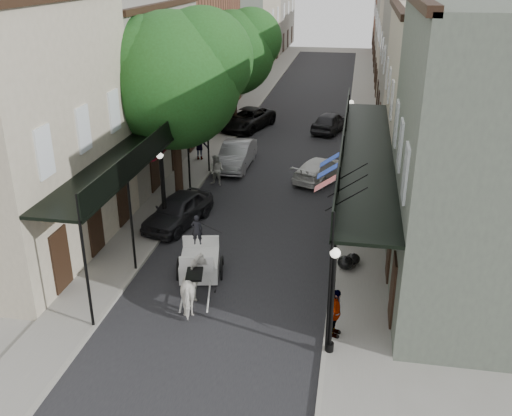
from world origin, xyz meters
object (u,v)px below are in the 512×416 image
at_px(car_left_mid, 236,155).
at_px(lamppost_right_far, 350,128).
at_px(tree_near, 182,75).
at_px(tree_far, 239,49).
at_px(pedestrian_sidewalk_left, 199,145).
at_px(lamppost_left, 162,189).
at_px(carriage, 200,245).
at_px(car_right_near, 321,169).
at_px(pedestrian_walking, 217,170).
at_px(car_left_far, 247,119).
at_px(lamppost_right_near, 332,299).
at_px(horse, 195,287).
at_px(pedestrian_sidewalk_right, 335,313).
at_px(car_left_near, 178,210).
at_px(car_right_far, 330,122).

bearing_deg(car_left_mid, lamppost_right_far, 22.95).
height_order(tree_near, tree_far, tree_near).
xyz_separation_m(tree_near, pedestrian_sidewalk_left, (-0.93, 5.90, -5.42)).
distance_m(tree_far, car_left_mid, 10.36).
bearing_deg(lamppost_left, carriage, -52.10).
bearing_deg(car_right_near, pedestrian_walking, 42.16).
bearing_deg(tree_near, lamppost_left, -88.66).
bearing_deg(lamppost_right_far, lamppost_left, -124.35).
relative_size(car_left_mid, car_left_far, 0.87).
distance_m(tree_near, lamppost_right_near, 15.39).
xyz_separation_m(horse, pedestrian_walking, (-2.18, 12.24, 0.01)).
bearing_deg(pedestrian_sidewalk_left, car_left_far, -107.17).
xyz_separation_m(tree_near, pedestrian_sidewalk_right, (8.40, -11.30, -5.50)).
bearing_deg(tree_far, car_left_near, -87.90).
bearing_deg(car_right_near, car_left_far, -34.31).
relative_size(lamppost_right_far, car_left_near, 0.83).
distance_m(tree_near, car_right_near, 9.78).
xyz_separation_m(tree_near, horse, (3.33, -10.33, -5.61)).
xyz_separation_m(pedestrian_sidewalk_left, car_right_near, (7.79, -2.07, -0.42)).
distance_m(lamppost_right_far, pedestrian_sidewalk_right, 19.15).
height_order(tree_far, car_left_near, tree_far).
bearing_deg(car_left_mid, pedestrian_sidewalk_left, 163.60).
xyz_separation_m(horse, car_right_far, (3.47, 24.47, -0.13)).
xyz_separation_m(tree_near, pedestrian_walking, (1.14, 1.91, -5.60)).
relative_size(pedestrian_walking, car_left_mid, 0.37).
height_order(pedestrian_sidewalk_right, car_left_far, pedestrian_sidewalk_right).
xyz_separation_m(lamppost_left, lamppost_right_far, (8.20, 12.00, 0.00)).
relative_size(carriage, pedestrian_sidewalk_right, 1.69).
distance_m(carriage, pedestrian_walking, 9.70).
xyz_separation_m(tree_far, pedestrian_sidewalk_right, (8.45, -25.30, -4.85)).
bearing_deg(pedestrian_walking, lamppost_right_near, -48.53).
distance_m(tree_far, pedestrian_walking, 13.12).
bearing_deg(lamppost_left, lamppost_right_far, 55.65).
bearing_deg(car_left_near, pedestrian_sidewalk_right, -30.41).
xyz_separation_m(car_left_mid, car_right_far, (5.20, 9.04, -0.04)).
height_order(pedestrian_sidewalk_left, car_right_far, pedestrian_sidewalk_left).
bearing_deg(tree_near, pedestrian_sidewalk_right, -53.39).
height_order(pedestrian_walking, car_right_near, pedestrian_walking).
height_order(lamppost_right_near, lamppost_left, same).
bearing_deg(car_left_mid, pedestrian_walking, -97.20).
xyz_separation_m(lamppost_right_far, car_left_mid, (-6.70, -2.71, -1.26)).
height_order(tree_near, lamppost_right_far, tree_near).
bearing_deg(lamppost_left, car_right_far, 69.91).
xyz_separation_m(carriage, pedestrian_sidewalk_right, (5.60, -3.65, -0.15)).
height_order(pedestrian_walking, pedestrian_sidewalk_right, pedestrian_sidewalk_right).
bearing_deg(tree_near, car_left_near, -80.46).
relative_size(car_left_mid, car_right_near, 1.08).
distance_m(tree_far, lamppost_right_near, 27.74).
xyz_separation_m(tree_far, lamppost_right_far, (8.35, -6.18, -3.79)).
bearing_deg(car_right_near, pedestrian_sidewalk_left, 8.74).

